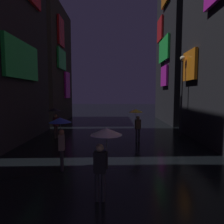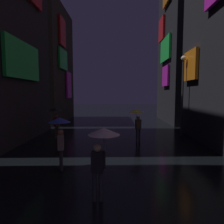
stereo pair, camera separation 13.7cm
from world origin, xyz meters
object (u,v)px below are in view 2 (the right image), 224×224
object	(u,v)px
pedestrian_foreground_right_blue	(60,129)
pedestrian_midstreet_left_black	(55,114)
streetlamp_right_far	(183,87)
pedestrian_far_right_yellow	(137,116)
pedestrian_midstreet_centre_clear	(102,144)

from	to	relation	value
pedestrian_foreground_right_blue	pedestrian_midstreet_left_black	bearing A→B (deg)	109.13
pedestrian_foreground_right_blue	streetlamp_right_far	distance (m)	9.93
pedestrian_far_right_yellow	pedestrian_foreground_right_blue	xyz separation A→B (m)	(-3.52, -4.56, 0.00)
pedestrian_foreground_right_blue	streetlamp_right_far	bearing A→B (deg)	44.03
pedestrian_midstreet_left_black	streetlamp_right_far	bearing A→B (deg)	7.82
pedestrian_foreground_right_blue	pedestrian_midstreet_centre_clear	distance (m)	3.00
pedestrian_far_right_yellow	pedestrian_midstreet_left_black	world-z (taller)	same
pedestrian_far_right_yellow	pedestrian_midstreet_centre_clear	bearing A→B (deg)	-103.44
pedestrian_far_right_yellow	pedestrian_midstreet_left_black	xyz separation A→B (m)	(-5.45, 0.99, 0.00)
pedestrian_far_right_yellow	streetlamp_right_far	world-z (taller)	streetlamp_right_far
pedestrian_midstreet_centre_clear	streetlamp_right_far	bearing A→B (deg)	60.62
pedestrian_midstreet_left_black	pedestrian_midstreet_centre_clear	world-z (taller)	same
pedestrian_midstreet_centre_clear	streetlamp_right_far	distance (m)	10.65
streetlamp_right_far	pedestrian_foreground_right_blue	bearing A→B (deg)	-135.97
pedestrian_far_right_yellow	pedestrian_foreground_right_blue	bearing A→B (deg)	-127.67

